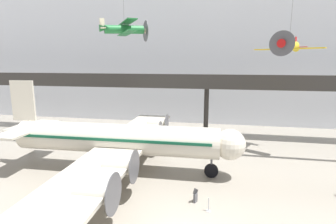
{
  "coord_description": "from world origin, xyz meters",
  "views": [
    {
      "loc": [
        1.62,
        -14.15,
        10.75
      ],
      "look_at": [
        -3.38,
        11.96,
        5.64
      ],
      "focal_mm": 28.0,
      "sensor_mm": 36.0,
      "label": 1
    }
  ],
  "objects_px": {
    "airliner_silver_main": "(115,139)",
    "stanchion_barrier": "(209,207)",
    "suspended_plane_yellow_lowwing": "(289,46)",
    "info_sign_pedestal": "(195,197)",
    "suspended_plane_green_biplane": "(125,29)"
  },
  "relations": [
    {
      "from": "stanchion_barrier",
      "to": "suspended_plane_green_biplane",
      "type": "bearing_deg",
      "value": 129.38
    },
    {
      "from": "suspended_plane_yellow_lowwing",
      "to": "stanchion_barrier",
      "type": "distance_m",
      "value": 20.19
    },
    {
      "from": "suspended_plane_yellow_lowwing",
      "to": "suspended_plane_green_biplane",
      "type": "bearing_deg",
      "value": -58.73
    },
    {
      "from": "airliner_silver_main",
      "to": "info_sign_pedestal",
      "type": "height_order",
      "value": "airliner_silver_main"
    },
    {
      "from": "airliner_silver_main",
      "to": "stanchion_barrier",
      "type": "xyz_separation_m",
      "value": [
        9.38,
        -5.68,
        -2.94
      ]
    },
    {
      "from": "suspended_plane_yellow_lowwing",
      "to": "info_sign_pedestal",
      "type": "xyz_separation_m",
      "value": [
        -8.97,
        -12.99,
        -11.96
      ]
    },
    {
      "from": "suspended_plane_green_biplane",
      "to": "stanchion_barrier",
      "type": "bearing_deg",
      "value": -81.1
    },
    {
      "from": "suspended_plane_green_biplane",
      "to": "stanchion_barrier",
      "type": "height_order",
      "value": "suspended_plane_green_biplane"
    },
    {
      "from": "stanchion_barrier",
      "to": "airliner_silver_main",
      "type": "bearing_deg",
      "value": 148.81
    },
    {
      "from": "suspended_plane_yellow_lowwing",
      "to": "info_sign_pedestal",
      "type": "height_order",
      "value": "suspended_plane_yellow_lowwing"
    },
    {
      "from": "info_sign_pedestal",
      "to": "suspended_plane_yellow_lowwing",
      "type": "bearing_deg",
      "value": 80.85
    },
    {
      "from": "suspended_plane_green_biplane",
      "to": "suspended_plane_yellow_lowwing",
      "type": "bearing_deg",
      "value": -27.51
    },
    {
      "from": "suspended_plane_yellow_lowwing",
      "to": "stanchion_barrier",
      "type": "height_order",
      "value": "suspended_plane_yellow_lowwing"
    },
    {
      "from": "suspended_plane_green_biplane",
      "to": "info_sign_pedestal",
      "type": "xyz_separation_m",
      "value": [
        9.72,
        -12.03,
        -14.09
      ]
    },
    {
      "from": "airliner_silver_main",
      "to": "suspended_plane_green_biplane",
      "type": "distance_m",
      "value": 13.59
    }
  ]
}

